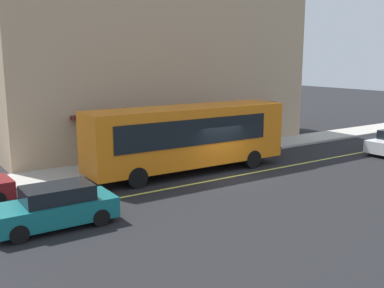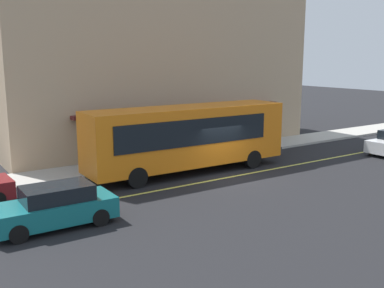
{
  "view_description": "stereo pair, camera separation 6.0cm",
  "coord_description": "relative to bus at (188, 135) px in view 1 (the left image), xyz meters",
  "views": [
    {
      "loc": [
        -13.96,
        -17.25,
        6.02
      ],
      "look_at": [
        -1.25,
        1.6,
        1.6
      ],
      "focal_mm": 41.96,
      "sensor_mm": 36.0,
      "label": 1
    },
    {
      "loc": [
        -13.91,
        -17.29,
        6.02
      ],
      "look_at": [
        -1.25,
        1.6,
        1.6
      ],
      "focal_mm": 41.96,
      "sensor_mm": 36.0,
      "label": 2
    }
  ],
  "objects": [
    {
      "name": "pedestrian_at_corner",
      "position": [
        -1.01,
        3.23,
        -0.78
      ],
      "size": [
        0.34,
        0.34,
        1.75
      ],
      "color": "black",
      "rests_on": "sidewalk"
    },
    {
      "name": "storefront_building",
      "position": [
        2.6,
        9.23,
        4.62
      ],
      "size": [
        21.13,
        10.34,
        13.22
      ],
      "color": "tan",
      "rests_on": "ground"
    },
    {
      "name": "pedestrian_by_curb",
      "position": [
        3.08,
        3.66,
        -0.77
      ],
      "size": [
        0.34,
        0.34,
        1.77
      ],
      "color": "black",
      "rests_on": "sidewalk"
    },
    {
      "name": "bus",
      "position": [
        0.0,
        0.0,
        0.0
      ],
      "size": [
        11.16,
        2.73,
        3.5
      ],
      "color": "orange",
      "rests_on": "ground"
    },
    {
      "name": "ground",
      "position": [
        1.22,
        -2.0,
        -1.99
      ],
      "size": [
        120.0,
        120.0,
        0.0
      ],
      "primitive_type": "plane",
      "color": "black"
    },
    {
      "name": "lane_centre_stripe",
      "position": [
        1.22,
        -2.0,
        -1.98
      ],
      "size": [
        36.0,
        0.16,
        0.01
      ],
      "primitive_type": "cube",
      "color": "#D8D14C",
      "rests_on": "ground"
    },
    {
      "name": "car_teal",
      "position": [
        -8.25,
        -3.81,
        -1.24
      ],
      "size": [
        4.32,
        1.89,
        1.52
      ],
      "color": "#14666B",
      "rests_on": "ground"
    },
    {
      "name": "pedestrian_near_storefront",
      "position": [
        6.12,
        2.25,
        -0.84
      ],
      "size": [
        0.34,
        0.34,
        1.67
      ],
      "color": "black",
      "rests_on": "sidewalk"
    },
    {
      "name": "sidewalk",
      "position": [
        1.22,
        3.0,
        -1.91
      ],
      "size": [
        80.0,
        2.73,
        0.15
      ],
      "primitive_type": "cube",
      "color": "#B2ADA3",
      "rests_on": "ground"
    },
    {
      "name": "traffic_light",
      "position": [
        -2.42,
        2.4,
        0.55
      ],
      "size": [
        0.3,
        0.52,
        3.2
      ],
      "color": "#2D2D33",
      "rests_on": "sidewalk"
    }
  ]
}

